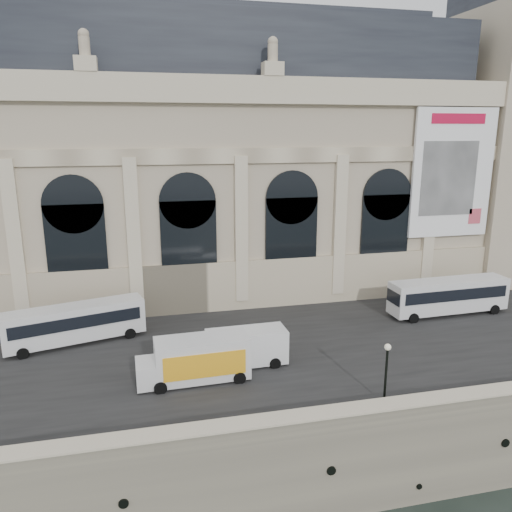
{
  "coord_description": "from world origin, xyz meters",
  "views": [
    {
      "loc": [
        -8.15,
        -24.01,
        23.28
      ],
      "look_at": [
        2.49,
        22.0,
        11.35
      ],
      "focal_mm": 35.0,
      "sensor_mm": 36.0,
      "label": 1
    }
  ],
  "objects_px": {
    "van_c": "(242,348)",
    "lamp_right": "(386,374)",
    "bus_right": "(448,295)",
    "box_truck": "(196,360)",
    "bus_left": "(75,323)",
    "van_b": "(242,348)"
  },
  "relations": [
    {
      "from": "box_truck",
      "to": "bus_left",
      "type": "bearing_deg",
      "value": 136.29
    },
    {
      "from": "lamp_right",
      "to": "van_b",
      "type": "bearing_deg",
      "value": 134.87
    },
    {
      "from": "bus_right",
      "to": "van_c",
      "type": "height_order",
      "value": "bus_right"
    },
    {
      "from": "bus_right",
      "to": "lamp_right",
      "type": "relative_size",
      "value": 2.83
    },
    {
      "from": "lamp_right",
      "to": "bus_right",
      "type": "bearing_deg",
      "value": 45.1
    },
    {
      "from": "bus_left",
      "to": "van_b",
      "type": "height_order",
      "value": "bus_left"
    },
    {
      "from": "van_b",
      "to": "van_c",
      "type": "height_order",
      "value": "van_c"
    },
    {
      "from": "bus_right",
      "to": "lamp_right",
      "type": "bearing_deg",
      "value": -134.9
    },
    {
      "from": "van_b",
      "to": "bus_left",
      "type": "bearing_deg",
      "value": 152.52
    },
    {
      "from": "bus_left",
      "to": "van_b",
      "type": "distance_m",
      "value": 14.41
    },
    {
      "from": "van_c",
      "to": "lamp_right",
      "type": "distance_m",
      "value": 10.93
    },
    {
      "from": "van_b",
      "to": "van_c",
      "type": "xyz_separation_m",
      "value": [
        -0.13,
        -0.37,
        0.21
      ]
    },
    {
      "from": "bus_right",
      "to": "lamp_right",
      "type": "height_order",
      "value": "lamp_right"
    },
    {
      "from": "bus_left",
      "to": "box_truck",
      "type": "bearing_deg",
      "value": -43.71
    },
    {
      "from": "van_b",
      "to": "box_truck",
      "type": "distance_m",
      "value": 4.25
    },
    {
      "from": "bus_left",
      "to": "van_c",
      "type": "height_order",
      "value": "bus_left"
    },
    {
      "from": "bus_left",
      "to": "lamp_right",
      "type": "distance_m",
      "value": 25.16
    },
    {
      "from": "bus_left",
      "to": "box_truck",
      "type": "height_order",
      "value": "bus_left"
    },
    {
      "from": "bus_right",
      "to": "van_b",
      "type": "xyz_separation_m",
      "value": [
        -21.3,
        -5.69,
        -0.75
      ]
    },
    {
      "from": "lamp_right",
      "to": "bus_left",
      "type": "bearing_deg",
      "value": 144.85
    },
    {
      "from": "box_truck",
      "to": "bus_right",
      "type": "bearing_deg",
      "value": 17.05
    },
    {
      "from": "bus_right",
      "to": "van_b",
      "type": "height_order",
      "value": "bus_right"
    }
  ]
}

